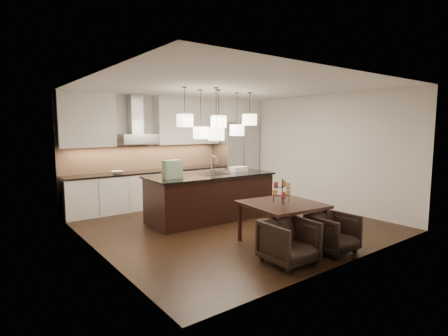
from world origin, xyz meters
TOP-DOWN VIEW (x-y plane):
  - floor at (0.00, 0.00)m, footprint 5.50×5.50m
  - ceiling at (0.00, 0.00)m, footprint 5.50×5.50m
  - wall_back at (0.00, 2.76)m, footprint 5.50×0.02m
  - wall_front at (0.00, -2.76)m, footprint 5.50×0.02m
  - wall_left at (-2.76, 0.00)m, footprint 0.02×5.50m
  - wall_right at (2.76, 0.00)m, footprint 0.02×5.50m
  - refrigerator at (2.10, 2.38)m, footprint 1.20×0.72m
  - fridge_panel at (2.10, 2.38)m, footprint 1.26×0.72m
  - lower_cabinets at (-0.62, 2.43)m, footprint 4.21×0.62m
  - countertop at (-0.62, 2.43)m, footprint 4.21×0.66m
  - backsplash at (-0.62, 2.73)m, footprint 4.21×0.02m
  - upper_cab_left at (-2.10, 2.57)m, footprint 1.25×0.35m
  - upper_cab_right at (0.55, 2.57)m, footprint 1.85×0.35m
  - hood_canopy at (-0.93, 2.48)m, footprint 0.90×0.52m
  - hood_chimney at (-0.93, 2.59)m, footprint 0.30×0.28m
  - fruit_bowl at (-1.50, 2.38)m, footprint 0.26×0.26m
  - island_body at (-0.11, 0.56)m, footprint 2.72×1.18m
  - island_top at (-0.11, 0.56)m, footprint 2.81×1.27m
  - faucet at (0.00, 0.66)m, footprint 0.12×0.26m
  - tote_bag at (-1.05, 0.52)m, footprint 0.37×0.21m
  - food_container at (0.71, 0.58)m, footprint 0.37×0.27m
  - dining_table at (-0.09, -1.56)m, footprint 1.33×1.33m
  - candelabra at (-0.09, -1.56)m, footprint 0.38×0.38m
  - candle_a at (0.04, -1.58)m, footprint 0.08×0.08m
  - candle_b at (-0.14, -1.44)m, footprint 0.08×0.08m
  - candle_c at (-0.17, -1.67)m, footprint 0.08×0.08m
  - candle_d at (0.02, -1.49)m, footprint 0.08×0.08m
  - candle_e at (-0.21, -1.53)m, footprint 0.08×0.08m
  - candle_f at (-0.09, -1.69)m, footprint 0.08×0.08m
  - armchair_left at (-0.63, -2.23)m, footprint 0.72×0.74m
  - armchair_right at (0.28, -2.33)m, footprint 0.68×0.69m
  - pendant_a at (-0.78, 0.46)m, footprint 0.24×0.24m
  - pendant_b at (-0.25, 0.70)m, footprint 0.24×0.24m
  - pendant_c at (0.06, 0.47)m, footprint 0.24×0.24m
  - pendant_d at (0.79, 0.74)m, footprint 0.24×0.24m
  - pendant_e at (0.99, 0.53)m, footprint 0.24×0.24m
  - pendant_f at (-0.22, 0.18)m, footprint 0.24×0.24m

SIDE VIEW (x-z plane):
  - floor at x=0.00m, z-range -0.02..0.00m
  - armchair_right at x=0.28m, z-range 0.00..0.62m
  - armchair_left at x=-0.63m, z-range 0.00..0.65m
  - dining_table at x=-0.09m, z-range 0.00..0.72m
  - lower_cabinets at x=-0.62m, z-range 0.00..0.88m
  - island_body at x=-0.11m, z-range 0.00..0.95m
  - candle_a at x=0.04m, z-range 0.84..0.94m
  - candle_b at x=-0.14m, z-range 0.84..0.94m
  - candle_c at x=-0.17m, z-range 0.84..0.94m
  - countertop at x=-0.62m, z-range 0.88..0.92m
  - candelabra at x=-0.09m, z-range 0.72..1.14m
  - fruit_bowl at x=-1.50m, z-range 0.92..0.98m
  - island_top at x=-0.11m, z-range 0.95..0.99m
  - food_container at x=0.71m, z-range 0.99..1.10m
  - candle_d at x=0.02m, z-range 1.00..1.09m
  - candle_e at x=-0.21m, z-range 1.00..1.09m
  - candle_f at x=-0.09m, z-range 1.00..1.09m
  - refrigerator at x=2.10m, z-range 0.00..2.15m
  - tote_bag at x=-1.05m, z-range 0.99..1.35m
  - faucet at x=0.00m, z-range 0.99..1.40m
  - backsplash at x=-0.62m, z-range 0.92..1.55m
  - wall_back at x=0.00m, z-range 0.00..2.80m
  - wall_front at x=0.00m, z-range 0.00..2.80m
  - wall_left at x=-2.76m, z-range 0.00..2.80m
  - wall_right at x=2.76m, z-range 0.00..2.80m
  - hood_canopy at x=-0.93m, z-range 1.60..1.84m
  - pendant_f at x=-0.22m, z-range 1.74..2.00m
  - pendant_b at x=-0.25m, z-range 1.75..2.01m
  - pendant_d at x=0.79m, z-range 1.81..2.07m
  - pendant_c at x=0.06m, z-range 1.99..2.25m
  - pendant_a at x=-0.78m, z-range 2.01..2.27m
  - upper_cab_left at x=-2.10m, z-range 1.55..2.80m
  - upper_cab_right at x=0.55m, z-range 1.55..2.80m
  - pendant_e at x=0.99m, z-range 2.05..2.31m
  - hood_chimney at x=-0.93m, z-range 1.84..2.80m
  - fridge_panel at x=2.10m, z-range 2.15..2.80m
  - ceiling at x=0.00m, z-range 2.80..2.82m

